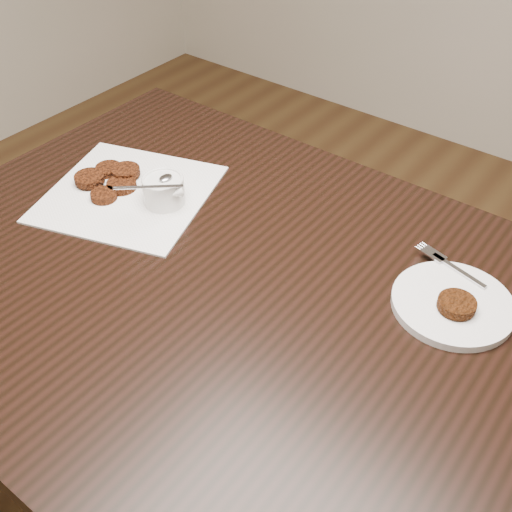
{
  "coord_description": "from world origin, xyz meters",
  "views": [
    {
      "loc": [
        0.48,
        -0.55,
        1.47
      ],
      "look_at": [
        0.01,
        0.06,
        0.8
      ],
      "focal_mm": 43.69,
      "sensor_mm": 36.0,
      "label": 1
    }
  ],
  "objects_px": {
    "table": "(270,436)",
    "plate_with_patty": "(454,301)",
    "sauce_ramekin": "(162,178)",
    "napkin": "(129,194)"
  },
  "relations": [
    {
      "from": "sauce_ramekin",
      "to": "napkin",
      "type": "bearing_deg",
      "value": -165.03
    },
    {
      "from": "table",
      "to": "plate_with_patty",
      "type": "xyz_separation_m",
      "value": [
        0.23,
        0.17,
        0.39
      ]
    },
    {
      "from": "napkin",
      "to": "plate_with_patty",
      "type": "distance_m",
      "value": 0.65
    },
    {
      "from": "table",
      "to": "sauce_ramekin",
      "type": "height_order",
      "value": "sauce_ramekin"
    },
    {
      "from": "napkin",
      "to": "table",
      "type": "bearing_deg",
      "value": -10.31
    },
    {
      "from": "table",
      "to": "plate_with_patty",
      "type": "distance_m",
      "value": 0.49
    },
    {
      "from": "napkin",
      "to": "plate_with_patty",
      "type": "height_order",
      "value": "plate_with_patty"
    },
    {
      "from": "table",
      "to": "napkin",
      "type": "bearing_deg",
      "value": 169.69
    },
    {
      "from": "napkin",
      "to": "sauce_ramekin",
      "type": "distance_m",
      "value": 0.1
    },
    {
      "from": "table",
      "to": "napkin",
      "type": "distance_m",
      "value": 0.56
    }
  ]
}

